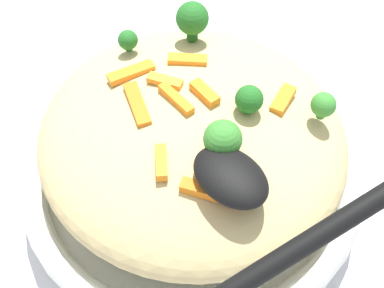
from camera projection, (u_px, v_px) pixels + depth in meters
ground_plane at (192, 192)px, 0.48m from camera, size 2.40×2.40×0.00m
serving_bowl at (192, 176)px, 0.46m from camera, size 0.29×0.29×0.05m
pasta_mound at (192, 137)px, 0.42m from camera, size 0.25×0.24×0.08m
carrot_piece_0 at (188, 60)px, 0.42m from camera, size 0.03×0.03×0.01m
carrot_piece_1 at (176, 100)px, 0.39m from camera, size 0.03×0.01×0.01m
carrot_piece_2 at (161, 162)px, 0.36m from camera, size 0.03×0.02×0.01m
carrot_piece_3 at (204, 92)px, 0.39m from camera, size 0.03×0.01×0.01m
carrot_piece_4 at (211, 192)px, 0.35m from camera, size 0.04×0.03×0.01m
carrot_piece_5 at (131, 73)px, 0.41m from camera, size 0.02×0.04×0.01m
carrot_piece_6 at (283, 100)px, 0.40m from camera, size 0.02×0.03×0.01m
carrot_piece_7 at (170, 78)px, 0.40m from camera, size 0.03×0.02×0.01m
carrot_piece_8 at (137, 105)px, 0.39m from camera, size 0.04×0.03×0.01m
broccoli_floret_0 at (249, 100)px, 0.38m from camera, size 0.02×0.02×0.02m
broccoli_floret_1 at (323, 105)px, 0.38m from camera, size 0.02×0.02×0.02m
broccoli_floret_2 at (192, 19)px, 0.43m from camera, size 0.03×0.03×0.04m
broccoli_floret_3 at (223, 139)px, 0.35m from camera, size 0.03×0.03×0.03m
broccoli_floret_4 at (128, 40)px, 0.43m from camera, size 0.02×0.02×0.02m
serving_spoon at (251, 199)px, 0.32m from camera, size 0.12×0.14×0.06m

